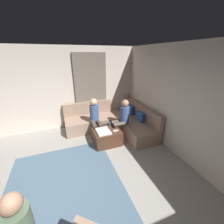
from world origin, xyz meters
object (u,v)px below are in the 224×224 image
Objects in this scene: ottoman at (106,136)px; game_remote at (116,131)px; sectional_couch at (114,122)px; person_on_couch_side at (95,116)px; coffee_mug at (109,124)px; person_on_couch_back at (122,117)px.

game_remote is (0.18, 0.22, 0.22)m from ottoman.
sectional_couch is 2.12× the size of person_on_couch_side.
person_on_couch_back is (0.06, 0.38, 0.19)m from coffee_mug.
sectional_couch is 3.36× the size of ottoman.
game_remote is at bearing 5.71° from coffee_mug.
ottoman is at bearing -129.29° from game_remote.
ottoman is (0.66, -0.51, -0.07)m from sectional_couch.
coffee_mug is 0.40m from game_remote.
game_remote is 0.53m from person_on_couch_back.
ottoman is 8.00× the size of coffee_mug.
ottoman is 0.63× the size of person_on_couch_back.
sectional_couch reaches higher than game_remote.
person_on_couch_side reaches higher than game_remote.
person_on_couch_side is (-0.51, -0.19, 0.45)m from ottoman.
coffee_mug reaches higher than ottoman.
sectional_couch is 17.00× the size of game_remote.
game_remote is 0.12× the size of person_on_couch_side.
person_on_couch_back is at bearing 134.89° from game_remote.
sectional_couch is 0.63m from person_on_couch_back.
person_on_couch_back reaches higher than ottoman.
person_on_couch_side is (0.15, -0.70, 0.38)m from sectional_couch.
ottoman is at bearing -39.29° from coffee_mug.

